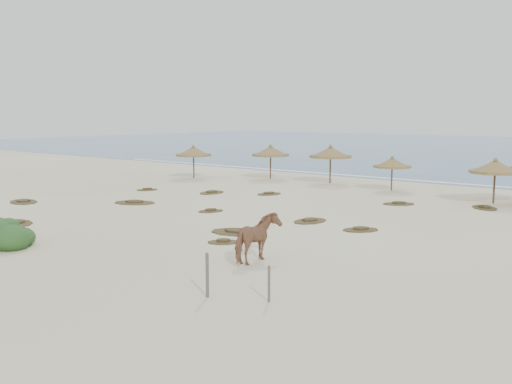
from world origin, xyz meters
TOP-DOWN VIEW (x-y plane):
  - ground at (0.00, 0.00)m, footprint 160.00×160.00m
  - foam_line at (0.00, 26.00)m, footprint 70.00×0.60m
  - palapa_0 at (-15.29, 16.25)m, footprint 3.98×3.98m
  - palapa_1 at (-9.87, 19.85)m, footprint 4.08×4.08m
  - palapa_2 at (-4.33, 20.30)m, footprint 4.26×4.26m
  - palapa_3 at (1.33, 19.32)m, footprint 3.23×3.23m
  - palapa_4 at (8.79, 17.62)m, footprint 3.06×3.06m
  - horse at (6.23, -2.09)m, footprint 1.15×2.17m
  - fence_post_near at (7.59, -6.12)m, footprint 0.12×0.12m
  - fence_post_far at (9.26, -5.32)m, footprint 0.09×0.09m
  - scrub_0 at (-13.83, 0.06)m, footprint 2.74×2.18m
  - scrub_1 at (-8.26, 4.11)m, footprint 3.04×2.60m
  - scrub_2 at (-2.57, 4.82)m, footprint 1.43×1.71m
  - scrub_3 at (3.38, 5.75)m, footprint 1.57×2.17m
  - scrub_4 at (6.42, 5.40)m, footprint 1.94×2.04m
  - scrub_6 at (-7.65, 10.31)m, footprint 1.55×2.21m
  - scrub_7 at (4.47, 13.72)m, footprint 2.25×2.19m
  - scrub_8 at (-12.23, 8.51)m, footprint 1.57×1.81m
  - scrub_9 at (2.25, 1.37)m, footprint 2.78×2.19m
  - scrub_10 at (8.96, 15.43)m, footprint 2.20×2.28m
  - scrub_11 at (-7.59, -3.76)m, footprint 2.48×1.98m
  - scrub_12 at (3.15, -0.50)m, footprint 1.59×1.54m
  - scrub_13 at (-4.18, 12.24)m, footprint 1.59×2.06m

SIDE VIEW (x-z plane):
  - ground at x=0.00m, z-range 0.00..0.00m
  - foam_line at x=0.00m, z-range 0.00..0.01m
  - scrub_4 at x=6.42m, z-range -0.03..0.13m
  - scrub_7 at x=4.47m, z-range -0.03..0.13m
  - scrub_6 at x=-7.65m, z-range -0.03..0.13m
  - scrub_9 at x=2.25m, z-range -0.03..0.13m
  - scrub_13 at x=-4.18m, z-range -0.03..0.13m
  - scrub_0 at x=-13.83m, z-range -0.03..0.13m
  - scrub_1 at x=-8.26m, z-range -0.03..0.13m
  - scrub_3 at x=3.38m, z-range -0.03..0.13m
  - scrub_8 at x=-12.23m, z-range -0.03..0.13m
  - scrub_10 at x=8.96m, z-range -0.03..0.13m
  - scrub_11 at x=-7.59m, z-range -0.03..0.13m
  - scrub_12 at x=3.15m, z-range -0.03..0.13m
  - scrub_2 at x=-2.57m, z-range -0.03..0.13m
  - fence_post_far at x=9.26m, z-range 0.00..1.07m
  - fence_post_near at x=7.59m, z-range 0.00..1.34m
  - horse at x=6.23m, z-range 0.00..1.77m
  - palapa_3 at x=1.33m, z-range 0.68..3.16m
  - palapa_4 at x=8.79m, z-range 0.78..3.60m
  - palapa_0 at x=-15.29m, z-range 0.78..3.61m
  - palapa_1 at x=-9.87m, z-range 0.80..3.71m
  - palapa_2 at x=-4.33m, z-range 0.84..3.90m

